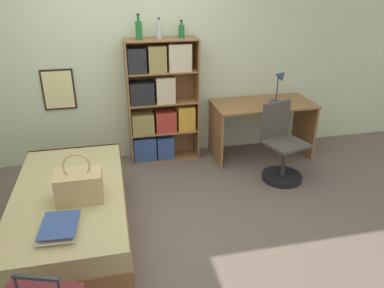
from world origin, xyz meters
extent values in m
plane|color=#66564C|center=(0.00, 0.00, 0.00)|extent=(14.00, 14.00, 0.00)
cube|color=beige|center=(0.00, 1.64, 1.30)|extent=(10.00, 0.06, 2.60)
cube|color=black|center=(-0.87, 1.60, 0.99)|extent=(0.38, 0.02, 0.50)
cube|color=beige|center=(-0.87, 1.59, 0.99)|extent=(0.34, 0.01, 0.46)
cube|color=olive|center=(-0.71, 0.00, 0.16)|extent=(1.01, 1.92, 0.31)
cube|color=tan|center=(-0.71, 0.00, 0.40)|extent=(0.98, 1.89, 0.18)
cube|color=olive|center=(-0.71, 0.94, 0.25)|extent=(1.01, 0.04, 0.49)
cube|color=tan|center=(-0.58, -0.17, 0.62)|extent=(0.39, 0.26, 0.26)
torus|color=tan|center=(-0.58, -0.17, 0.82)|extent=(0.23, 0.02, 0.23)
cube|color=silver|center=(-0.71, -0.61, 0.50)|extent=(0.25, 0.31, 0.01)
cube|color=silver|center=(-0.73, -0.61, 0.51)|extent=(0.28, 0.34, 0.02)
cube|color=#7A336B|center=(-0.73, -0.61, 0.53)|extent=(0.24, 0.29, 0.01)
cube|color=silver|center=(-0.72, -0.59, 0.54)|extent=(0.29, 0.33, 0.01)
cube|color=#427A4C|center=(-0.73, -0.61, 0.55)|extent=(0.25, 0.28, 0.01)
cube|color=#334C84|center=(-0.72, -0.60, 0.56)|extent=(0.30, 0.37, 0.01)
cylinder|color=#2D2D33|center=(-0.84, -1.37, 0.74)|extent=(0.01, 0.01, 0.12)
cylinder|color=#2D2D33|center=(-0.61, -1.45, 0.74)|extent=(0.01, 0.01, 0.12)
cube|color=#2D2D33|center=(-0.73, -1.41, 0.80)|extent=(0.26, 0.10, 0.02)
cube|color=olive|center=(-0.05, 1.44, 0.79)|extent=(0.02, 0.29, 1.57)
cube|color=olive|center=(0.82, 1.44, 0.79)|extent=(0.02, 0.29, 1.57)
cube|color=olive|center=(0.39, 1.59, 0.79)|extent=(0.89, 0.01, 1.57)
cube|color=olive|center=(0.39, 1.44, 0.01)|extent=(0.85, 0.29, 0.02)
cube|color=olive|center=(0.39, 1.44, 0.39)|extent=(0.85, 0.29, 0.02)
cube|color=olive|center=(0.39, 1.44, 0.79)|extent=(0.85, 0.29, 0.02)
cube|color=olive|center=(0.39, 1.44, 1.18)|extent=(0.85, 0.29, 0.02)
cube|color=olive|center=(0.39, 1.44, 1.56)|extent=(0.85, 0.29, 0.02)
cube|color=#334C84|center=(0.12, 1.43, 0.18)|extent=(0.29, 0.22, 0.32)
cube|color=#334C84|center=(0.39, 1.43, 0.17)|extent=(0.22, 0.22, 0.31)
cube|color=#99894C|center=(0.11, 1.43, 0.53)|extent=(0.28, 0.22, 0.26)
cube|color=#B2382D|center=(0.40, 1.43, 0.54)|extent=(0.26, 0.22, 0.27)
cube|color=gold|center=(0.67, 1.43, 0.56)|extent=(0.22, 0.22, 0.32)
cube|color=#232328|center=(0.12, 1.43, 0.93)|extent=(0.29, 0.22, 0.27)
cube|color=beige|center=(0.41, 1.43, 0.96)|extent=(0.23, 0.22, 0.32)
cube|color=#232328|center=(0.08, 1.43, 1.33)|extent=(0.22, 0.22, 0.29)
cube|color=#99894C|center=(0.32, 1.43, 1.34)|extent=(0.21, 0.22, 0.31)
cube|color=beige|center=(0.60, 1.43, 1.35)|extent=(0.27, 0.22, 0.33)
cylinder|color=#1E6B2D|center=(0.13, 1.46, 1.67)|extent=(0.08, 0.08, 0.20)
cylinder|color=#1E6B2D|center=(0.13, 1.46, 1.80)|extent=(0.03, 0.03, 0.06)
cylinder|color=#232328|center=(0.13, 1.46, 1.85)|extent=(0.03, 0.03, 0.02)
cylinder|color=#B7BCC1|center=(0.37, 1.45, 1.65)|extent=(0.06, 0.06, 0.17)
cylinder|color=#B7BCC1|center=(0.37, 1.45, 1.77)|extent=(0.02, 0.02, 0.05)
cylinder|color=#232328|center=(0.37, 1.45, 1.80)|extent=(0.03, 0.03, 0.02)
cylinder|color=#1E6B2D|center=(0.64, 1.48, 1.64)|extent=(0.07, 0.07, 0.14)
cylinder|color=#1E6B2D|center=(0.64, 1.48, 1.74)|extent=(0.03, 0.03, 0.05)
cylinder|color=#232328|center=(0.64, 1.48, 1.77)|extent=(0.03, 0.03, 0.02)
cube|color=olive|center=(1.67, 1.27, 0.73)|extent=(1.31, 0.65, 0.02)
cube|color=olive|center=(1.04, 1.27, 0.36)|extent=(0.03, 0.61, 0.72)
cube|color=olive|center=(2.31, 1.27, 0.36)|extent=(0.03, 0.61, 0.72)
cylinder|color=navy|center=(1.84, 1.26, 0.75)|extent=(0.15, 0.15, 0.02)
cylinder|color=navy|center=(1.84, 1.26, 0.92)|extent=(0.02, 0.02, 0.32)
cone|color=navy|center=(1.89, 1.26, 1.10)|extent=(0.16, 0.13, 0.16)
cylinder|color=black|center=(1.68, 0.56, 0.03)|extent=(0.48, 0.48, 0.06)
cylinder|color=#333338|center=(1.68, 0.56, 0.23)|extent=(0.05, 0.05, 0.46)
cube|color=#47423D|center=(1.68, 0.56, 0.48)|extent=(0.54, 0.54, 0.03)
cube|color=#47423D|center=(1.62, 0.75, 0.71)|extent=(0.38, 0.15, 0.43)
camera|label=1|loc=(-0.24, -3.07, 2.28)|focal=35.00mm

